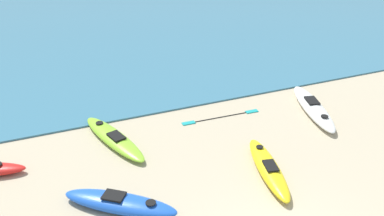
% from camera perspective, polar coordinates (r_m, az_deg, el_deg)
% --- Properties ---
extents(kayak_on_sand_1, '(2.76, 2.37, 0.39)m').
position_cam_1_polar(kayak_on_sand_1, '(11.32, -9.14, -11.82)').
color(kayak_on_sand_1, blue).
rests_on(kayak_on_sand_1, ground_plane).
extents(kayak_on_sand_2, '(1.60, 3.56, 0.39)m').
position_cam_1_polar(kayak_on_sand_2, '(16.04, 15.13, 0.05)').
color(kayak_on_sand_2, white).
rests_on(kayak_on_sand_2, ground_plane).
extents(kayak_on_sand_3, '(1.24, 3.07, 0.37)m').
position_cam_1_polar(kayak_on_sand_3, '(12.55, 9.67, -7.53)').
color(kayak_on_sand_3, yellow).
rests_on(kayak_on_sand_3, ground_plane).
extents(kayak_on_sand_5, '(1.54, 3.36, 0.32)m').
position_cam_1_polar(kayak_on_sand_5, '(13.97, -9.89, -3.80)').
color(kayak_on_sand_5, '#8CCC2D').
rests_on(kayak_on_sand_5, ground_plane).
extents(loose_paddle, '(2.78, 0.27, 0.03)m').
position_cam_1_polar(loose_paddle, '(15.23, 3.69, -1.16)').
color(loose_paddle, black).
rests_on(loose_paddle, ground_plane).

